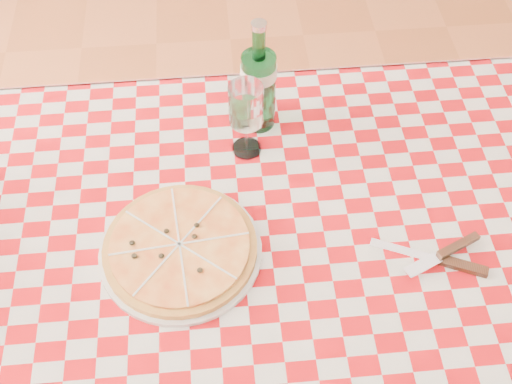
# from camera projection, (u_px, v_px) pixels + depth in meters

# --- Properties ---
(dining_table) EXTENTS (1.20, 0.80, 0.75)m
(dining_table) POSITION_uv_depth(u_px,v_px,m) (269.00, 262.00, 1.29)
(dining_table) COLOR brown
(dining_table) RESTS_ON ground
(tablecloth) EXTENTS (1.30, 0.90, 0.01)m
(tablecloth) POSITION_uv_depth(u_px,v_px,m) (269.00, 237.00, 1.22)
(tablecloth) COLOR #9E090F
(tablecloth) RESTS_ON dining_table
(pizza_plate) EXTENTS (0.33, 0.33, 0.04)m
(pizza_plate) POSITION_uv_depth(u_px,v_px,m) (180.00, 247.00, 1.17)
(pizza_plate) COLOR #B77F3D
(pizza_plate) RESTS_ON tablecloth
(water_bottle) EXTENTS (0.08, 0.08, 0.26)m
(water_bottle) POSITION_uv_depth(u_px,v_px,m) (259.00, 76.00, 1.29)
(water_bottle) COLOR #18622B
(water_bottle) RESTS_ON tablecloth
(wine_glass) EXTENTS (0.09, 0.09, 0.17)m
(wine_glass) POSITION_uv_depth(u_px,v_px,m) (246.00, 120.00, 1.28)
(wine_glass) COLOR white
(wine_glass) RESTS_ON tablecloth
(cutlery) EXTENTS (0.24, 0.21, 0.02)m
(cutlery) POSITION_uv_depth(u_px,v_px,m) (438.00, 257.00, 1.17)
(cutlery) COLOR silver
(cutlery) RESTS_ON tablecloth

